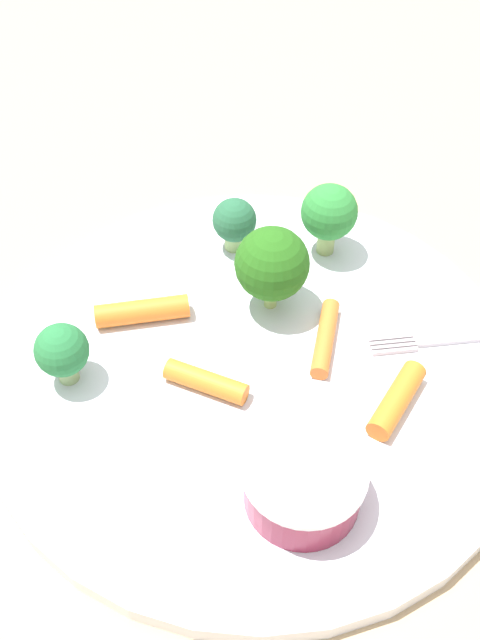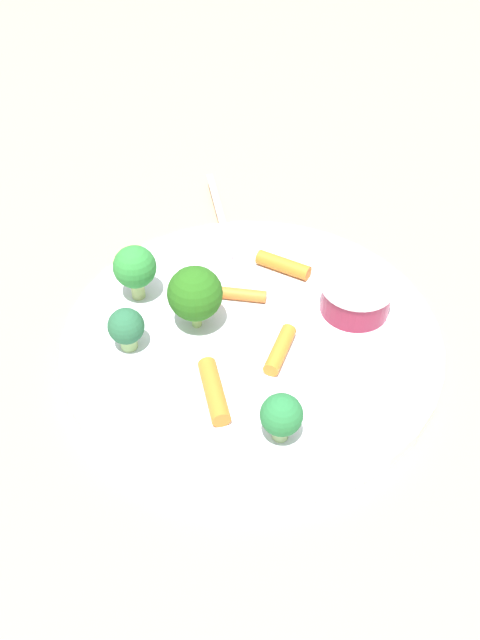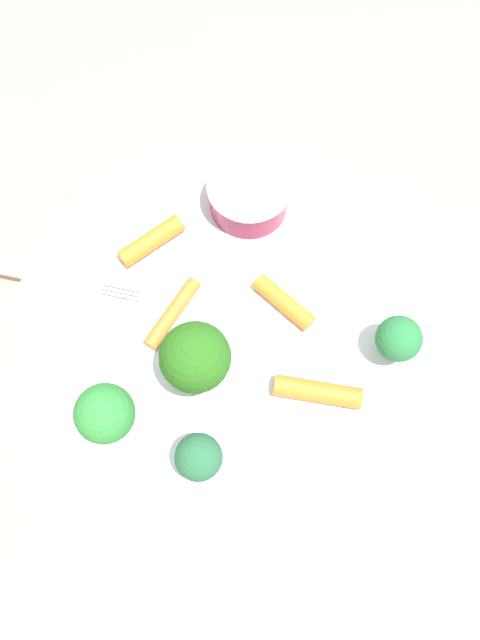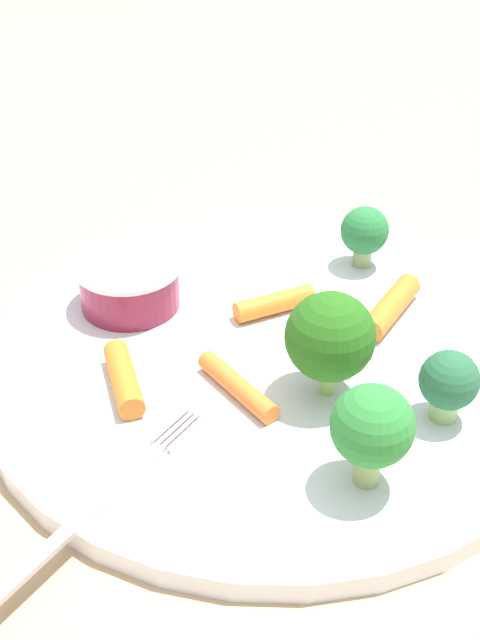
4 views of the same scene
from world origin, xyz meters
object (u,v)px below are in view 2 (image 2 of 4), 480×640
at_px(carrot_stick_0, 280,350).
at_px(fork, 223,223).
at_px(carrot_stick_3, 214,391).
at_px(plate, 252,336).
at_px(broccoli_floret_1, 195,294).
at_px(broccoli_floret_0, 126,327).
at_px(carrot_stick_2, 283,265).
at_px(broccoli_floret_2, 135,268).
at_px(broccoli_floret_3, 281,416).
at_px(carrot_stick_1, 234,294).
at_px(sauce_cup, 356,297).

bearing_deg(carrot_stick_0, fork, -122.82).
xyz_separation_m(carrot_stick_3, fork, (-0.17, -0.15, -0.01)).
xyz_separation_m(plate, fork, (-0.10, -0.12, 0.01)).
relative_size(carrot_stick_3, fork, 0.40).
height_order(broccoli_floret_1, carrot_stick_3, broccoli_floret_1).
relative_size(plate, broccoli_floret_1, 5.46).
xyz_separation_m(broccoli_floret_1, carrot_stick_0, (-0.02, 0.07, -0.03)).
bearing_deg(carrot_stick_0, broccoli_floret_1, -75.31).
relative_size(broccoli_floret_0, carrot_stick_2, 0.75).
distance_m(carrot_stick_0, fork, 0.19).
relative_size(broccoli_floret_2, carrot_stick_0, 1.07).
bearing_deg(broccoli_floret_3, carrot_stick_2, -141.68).
distance_m(carrot_stick_2, carrot_stick_3, 0.16).
distance_m(broccoli_floret_2, carrot_stick_2, 0.14).
relative_size(carrot_stick_2, fork, 0.35).
relative_size(broccoli_floret_0, broccoli_floret_1, 0.66).
bearing_deg(carrot_stick_0, broccoli_floret_3, 39.30).
bearing_deg(carrot_stick_1, sauce_cup, 123.69).
relative_size(broccoli_floret_1, carrot_stick_0, 1.19).
bearing_deg(fork, carrot_stick_3, 41.17).
bearing_deg(carrot_stick_1, fork, -131.95).
relative_size(plate, carrot_stick_1, 5.58).
xyz_separation_m(carrot_stick_0, fork, (-0.10, -0.16, -0.00)).
bearing_deg(broccoli_floret_1, sauce_cup, 139.69).
distance_m(sauce_cup, carrot_stick_3, 0.15).
relative_size(broccoli_floret_2, broccoli_floret_3, 1.30).
xyz_separation_m(broccoli_floret_3, carrot_stick_2, (-0.15, -0.12, -0.02)).
bearing_deg(broccoli_floret_1, carrot_stick_1, 178.87).
bearing_deg(broccoli_floret_3, fork, -128.17).
distance_m(carrot_stick_1, carrot_stick_2, 0.06).
height_order(sauce_cup, carrot_stick_2, sauce_cup).
bearing_deg(broccoli_floret_2, broccoli_floret_3, 79.81).
relative_size(broccoli_floret_1, broccoli_floret_2, 1.11).
relative_size(sauce_cup, fork, 0.43).
xyz_separation_m(plate, broccoli_floret_1, (0.03, -0.04, 0.04)).
bearing_deg(broccoli_floret_2, broccoli_floret_1, 97.50).
bearing_deg(plate, fork, -128.12).
distance_m(broccoli_floret_2, broccoli_floret_3, 0.19).
bearing_deg(carrot_stick_3, fork, -138.83).
xyz_separation_m(broccoli_floret_0, carrot_stick_1, (-0.10, 0.02, -0.02)).
bearing_deg(carrot_stick_3, broccoli_floret_2, -106.93).
bearing_deg(broccoli_floret_1, fork, -145.72).
xyz_separation_m(plate, broccoli_floret_3, (0.07, 0.09, 0.03)).
bearing_deg(sauce_cup, broccoli_floret_2, -53.51).
bearing_deg(broccoli_floret_2, fork, -171.92).
bearing_deg(carrot_stick_3, broccoli_floret_3, 94.95).
bearing_deg(carrot_stick_1, plate, 61.58).
bearing_deg(broccoli_floret_2, sauce_cup, 126.49).
bearing_deg(broccoli_floret_1, carrot_stick_2, 174.95).
bearing_deg(carrot_stick_1, broccoli_floret_3, 54.61).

